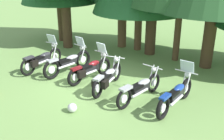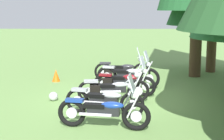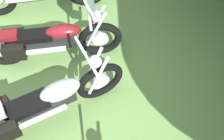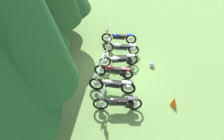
% 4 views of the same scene
% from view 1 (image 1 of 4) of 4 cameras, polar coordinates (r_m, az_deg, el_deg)
% --- Properties ---
extents(ground_plane, '(80.00, 80.00, 0.00)m').
position_cam_1_polar(ground_plane, '(9.80, -2.94, -3.08)').
color(ground_plane, '#6B934C').
extents(motorcycle_0, '(0.67, 2.28, 1.38)m').
position_cam_1_polar(motorcycle_0, '(11.34, -15.03, 2.32)').
color(motorcycle_0, black).
rests_on(motorcycle_0, ground_plane).
extents(motorcycle_1, '(0.88, 2.35, 1.40)m').
position_cam_1_polar(motorcycle_1, '(10.76, -9.40, 1.75)').
color(motorcycle_1, black).
rests_on(motorcycle_1, ground_plane).
extents(motorcycle_2, '(0.91, 2.12, 1.35)m').
position_cam_1_polar(motorcycle_2, '(9.99, -4.87, 0.22)').
color(motorcycle_2, black).
rests_on(motorcycle_2, ground_plane).
extents(motorcycle_3, '(0.76, 2.27, 1.01)m').
position_cam_1_polar(motorcycle_3, '(9.23, -1.06, -1.68)').
color(motorcycle_3, black).
rests_on(motorcycle_3, ground_plane).
extents(motorcycle_4, '(0.88, 2.22, 1.00)m').
position_cam_1_polar(motorcycle_4, '(8.56, 6.13, -3.81)').
color(motorcycle_4, black).
rests_on(motorcycle_4, ground_plane).
extents(motorcycle_5, '(0.75, 2.31, 1.37)m').
position_cam_1_polar(motorcycle_5, '(8.28, 13.73, -5.12)').
color(motorcycle_5, black).
rests_on(motorcycle_5, ground_plane).
extents(dropped_helmet, '(0.29, 0.29, 0.29)m').
position_cam_1_polar(dropped_helmet, '(8.04, -8.62, -8.11)').
color(dropped_helmet, silver).
rests_on(dropped_helmet, ground_plane).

